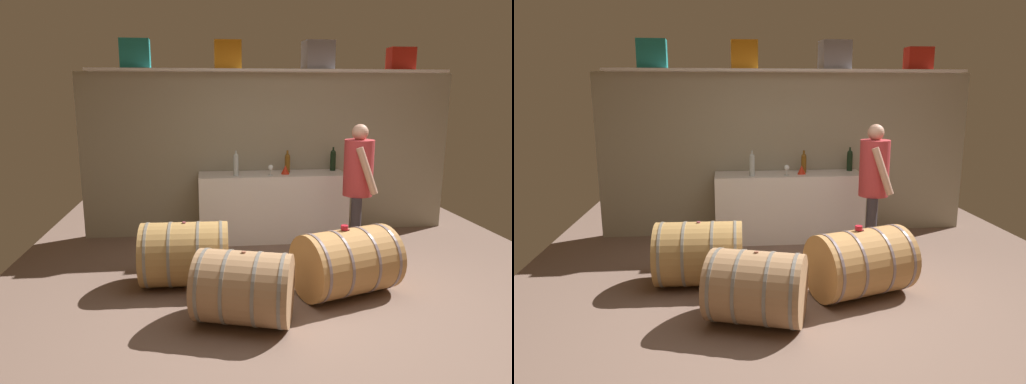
{
  "view_description": "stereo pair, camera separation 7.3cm",
  "coord_description": "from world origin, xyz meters",
  "views": [
    {
      "loc": [
        -0.91,
        -3.59,
        1.91
      ],
      "look_at": [
        -0.42,
        0.56,
        1.0
      ],
      "focal_mm": 32.24,
      "sensor_mm": 36.0,
      "label": 1
    },
    {
      "loc": [
        -0.84,
        -3.6,
        1.91
      ],
      "look_at": [
        -0.42,
        0.56,
        1.0
      ],
      "focal_mm": 32.24,
      "sensor_mm": 36.0,
      "label": 2
    }
  ],
  "objects": [
    {
      "name": "high_shelf_board",
      "position": [
        0.0,
        2.41,
        2.18
      ],
      "size": [
        4.59,
        0.4,
        0.03
      ],
      "primitive_type": "cube",
      "color": "white",
      "rests_on": "back_wall_panel"
    },
    {
      "name": "toolcase_red",
      "position": [
        1.71,
        2.41,
        2.34
      ],
      "size": [
        0.33,
        0.23,
        0.29
      ],
      "primitive_type": "cube",
      "rotation": [
        0.0,
        0.0,
        -0.01
      ],
      "color": "red",
      "rests_on": "high_shelf_board"
    },
    {
      "name": "wine_bottle_dark",
      "position": [
        0.83,
        2.37,
        1.03
      ],
      "size": [
        0.08,
        0.08,
        0.32
      ],
      "color": "black",
      "rests_on": "work_cabinet"
    },
    {
      "name": "tasting_cup",
      "position": [
        0.4,
        0.43,
        0.67
      ],
      "size": [
        0.07,
        0.07,
        0.04
      ],
      "primitive_type": "cylinder",
      "color": "red",
      "rests_on": "wine_barrel_near"
    },
    {
      "name": "back_wall_panel",
      "position": [
        0.0,
        2.56,
        1.08
      ],
      "size": [
        4.98,
        0.1,
        2.17
      ],
      "primitive_type": "cube",
      "color": "gray",
      "rests_on": "ground"
    },
    {
      "name": "wine_barrel_far",
      "position": [
        -1.11,
        0.83,
        0.33
      ],
      "size": [
        0.88,
        0.67,
        0.66
      ],
      "rotation": [
        0.0,
        0.0,
        -0.03
      ],
      "color": "#AB8146",
      "rests_on": "ground"
    },
    {
      "name": "wine_glass",
      "position": [
        -0.06,
        2.1,
        0.97
      ],
      "size": [
        0.07,
        0.07,
        0.14
      ],
      "color": "white",
      "rests_on": "work_cabinet"
    },
    {
      "name": "toolcase_orange",
      "position": [
        -0.57,
        2.41,
        2.37
      ],
      "size": [
        0.33,
        0.28,
        0.35
      ],
      "primitive_type": "cube",
      "rotation": [
        0.0,
        0.0,
        -0.01
      ],
      "color": "orange",
      "rests_on": "high_shelf_board"
    },
    {
      "name": "toolcase_teal",
      "position": [
        -1.7,
        2.41,
        2.37
      ],
      "size": [
        0.36,
        0.25,
        0.35
      ],
      "primitive_type": "cube",
      "rotation": [
        0.0,
        0.0,
        0.04
      ],
      "color": "#1D807E",
      "rests_on": "high_shelf_board"
    },
    {
      "name": "toolcase_grey",
      "position": [
        0.59,
        2.41,
        2.38
      ],
      "size": [
        0.39,
        0.31,
        0.36
      ],
      "primitive_type": "cube",
      "rotation": [
        0.0,
        0.0,
        0.08
      ],
      "color": "gray",
      "rests_on": "high_shelf_board"
    },
    {
      "name": "winemaker_pouring",
      "position": [
        0.84,
        1.35,
        0.96
      ],
      "size": [
        0.43,
        0.51,
        1.57
      ],
      "rotation": [
        0.0,
        0.0,
        -1.93
      ],
      "color": "#312C33",
      "rests_on": "ground"
    },
    {
      "name": "ground_plane",
      "position": [
        0.0,
        0.64,
        -0.01
      ],
      "size": [
        6.18,
        8.32,
        0.02
      ],
      "primitive_type": "cube",
      "color": "#745B4E"
    },
    {
      "name": "wine_bottle_clear",
      "position": [
        -0.5,
        2.11,
        1.03
      ],
      "size": [
        0.07,
        0.07,
        0.32
      ],
      "color": "#B0BBBE",
      "rests_on": "work_cabinet"
    },
    {
      "name": "red_funnel",
      "position": [
        0.15,
        2.17,
        0.94
      ],
      "size": [
        0.11,
        0.11,
        0.11
      ],
      "primitive_type": "cone",
      "color": "red",
      "rests_on": "work_cabinet"
    },
    {
      "name": "work_cabinet",
      "position": [
        -0.01,
        2.23,
        0.44
      ],
      "size": [
        1.92,
        0.54,
        0.88
      ],
      "primitive_type": "cube",
      "color": "white",
      "rests_on": "ground"
    },
    {
      "name": "wine_bottle_amber",
      "position": [
        0.19,
        2.3,
        1.01
      ],
      "size": [
        0.07,
        0.07,
        0.29
      ],
      "color": "brown",
      "rests_on": "work_cabinet"
    },
    {
      "name": "wine_barrel_near",
      "position": [
        0.43,
        0.43,
        0.32
      ],
      "size": [
        1.07,
        0.89,
        0.65
      ],
      "rotation": [
        0.0,
        0.0,
        0.32
      ],
      "color": "#B17E46",
      "rests_on": "ground"
    },
    {
      "name": "wine_barrel_flank",
      "position": [
        -0.59,
        -0.02,
        0.31
      ],
      "size": [
        0.94,
        0.82,
        0.63
      ],
      "rotation": [
        0.0,
        0.0,
        -0.31
      ],
      "color": "#9F7751",
      "rests_on": "ground"
    }
  ]
}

